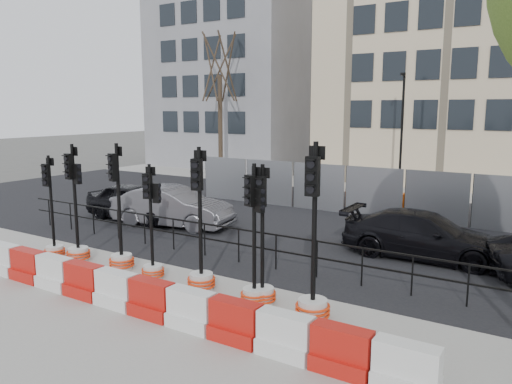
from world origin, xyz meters
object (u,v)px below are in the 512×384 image
Objects in this scene: traffic_signal_a at (53,237)px; traffic_signal_h at (313,285)px; traffic_signal_d at (152,252)px; car_a at (135,202)px; car_c at (424,236)px.

traffic_signal_h is (8.22, 0.08, 0.14)m from traffic_signal_a.
car_a is at bearing 125.63° from traffic_signal_d.
traffic_signal_d is at bearing -129.38° from car_a.
car_c is (5.41, 5.46, -0.02)m from traffic_signal_d.
traffic_signal_h is 0.78× the size of car_c.
car_a reaches higher than car_c.
car_a is (-9.82, 4.70, -0.04)m from traffic_signal_h.
traffic_signal_d is 7.69m from car_c.
traffic_signal_h is at bearing -15.01° from traffic_signal_d.
traffic_signal_a reaches higher than traffic_signal_d.
traffic_signal_a is 8.22m from traffic_signal_h.
car_a is at bearing 152.31° from traffic_signal_h.
traffic_signal_a is at bearing 121.23° from car_c.
traffic_signal_a is 0.64× the size of car_c.
car_c is at bearing 23.13° from traffic_signal_a.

